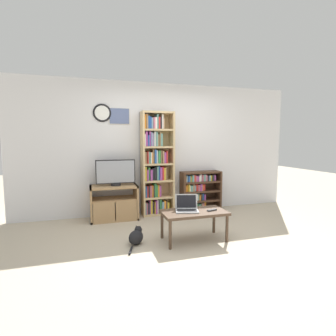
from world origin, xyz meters
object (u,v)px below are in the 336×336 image
object	(u,v)px
tv_stand	(114,202)
bookshelf_short	(198,191)
remote_near_laptop	(212,210)
coffee_table	(194,215)
cat	(136,237)
bookshelf_tall	(156,165)
television	(116,173)
laptop	(187,207)

from	to	relation	value
tv_stand	bookshelf_short	bearing A→B (deg)	4.20
remote_near_laptop	coffee_table	bearing A→B (deg)	62.91
tv_stand	cat	xyz separation A→B (m)	(0.19, -1.28, -0.21)
bookshelf_tall	coffee_table	xyz separation A→B (m)	(0.20, -1.50, -0.60)
television	bookshelf_tall	distance (m)	0.81
television	cat	size ratio (longest dim) A/B	1.42
tv_stand	coffee_table	bearing A→B (deg)	-53.17
tv_stand	television	world-z (taller)	television
cat	laptop	bearing A→B (deg)	34.55
tv_stand	laptop	world-z (taller)	laptop
laptop	tv_stand	bearing A→B (deg)	140.09
television	cat	distance (m)	1.50
tv_stand	cat	bearing A→B (deg)	-81.44
bookshelf_short	cat	xyz separation A→B (m)	(-1.55, -1.40, -0.31)
television	laptop	bearing A→B (deg)	-56.21
bookshelf_short	coffee_table	size ratio (longest dim) A/B	0.89
tv_stand	laptop	xyz separation A→B (m)	(0.93, -1.33, 0.18)
bookshelf_tall	laptop	distance (m)	1.54
television	bookshelf_short	world-z (taller)	television
bookshelf_tall	cat	distance (m)	1.77
laptop	cat	xyz separation A→B (m)	(-0.74, 0.06, -0.39)
television	bookshelf_tall	world-z (taller)	bookshelf_tall
bookshelf_short	laptop	size ratio (longest dim) A/B	2.20
television	laptop	size ratio (longest dim) A/B	1.88
tv_stand	laptop	bearing A→B (deg)	-54.99
television	remote_near_laptop	bearing A→B (deg)	-48.90
bookshelf_tall	coffee_table	size ratio (longest dim) A/B	2.14
laptop	cat	world-z (taller)	laptop
bookshelf_tall	cat	size ratio (longest dim) A/B	4.01
bookshelf_tall	cat	xyz separation A→B (m)	(-0.64, -1.40, -0.88)
tv_stand	coffee_table	xyz separation A→B (m)	(1.03, -1.38, 0.07)
bookshelf_short	coffee_table	bearing A→B (deg)	-115.26
television	bookshelf_tall	xyz separation A→B (m)	(0.79, 0.12, 0.11)
coffee_table	cat	size ratio (longest dim) A/B	1.88
television	remote_near_laptop	size ratio (longest dim) A/B	4.32
tv_stand	cat	size ratio (longest dim) A/B	1.71
remote_near_laptop	cat	world-z (taller)	remote_near_laptop
bookshelf_short	laptop	xyz separation A→B (m)	(-0.81, -1.46, 0.08)
bookshelf_short	tv_stand	bearing A→B (deg)	-175.80
coffee_table	remote_near_laptop	world-z (taller)	remote_near_laptop
coffee_table	remote_near_laptop	size ratio (longest dim) A/B	5.70
tv_stand	laptop	distance (m)	1.64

